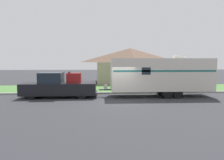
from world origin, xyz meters
name	(u,v)px	position (x,y,z in m)	size (l,w,h in m)	color
ground_plane	(120,101)	(0.00, 0.00, 0.00)	(120.00, 120.00, 0.00)	#2D2D33
curb_strip	(116,93)	(0.00, 3.75, 0.07)	(80.00, 0.30, 0.14)	#999993
lawn_strip	(113,88)	(0.00, 7.40, 0.01)	(80.00, 7.00, 0.03)	#477538
house_across_street	(130,65)	(2.79, 14.32, 2.47)	(9.83, 7.34, 4.76)	gray
pickup_truck	(59,86)	(-4.84, 1.98, 0.90)	(6.10, 2.06, 2.10)	black
travel_trailer	(161,74)	(3.63, 1.98, 1.85)	(9.34, 2.47, 3.46)	black
mailbox	(144,81)	(2.73, 4.66, 1.02)	(0.48, 0.20, 1.33)	brown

